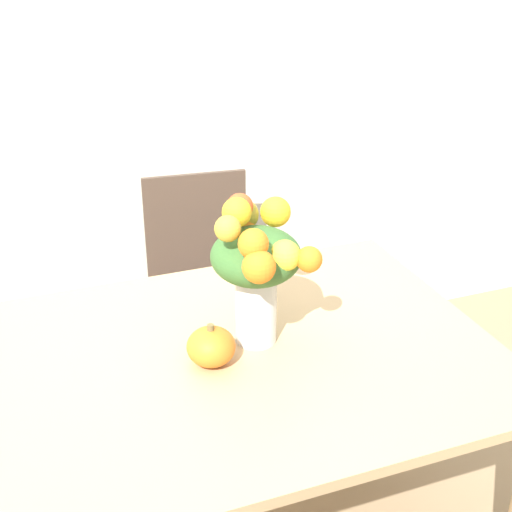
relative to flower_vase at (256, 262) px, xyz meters
The scene contains 5 objects.
wall_back 1.20m from the flower_vase, 94.26° to the left, with size 8.00×0.06×2.70m.
dining_table 0.34m from the flower_vase, 152.19° to the right, with size 1.39×1.01×0.76m.
flower_vase is the anchor object (origin of this frame).
pumpkin 0.24m from the flower_vase, 157.10° to the right, with size 0.13×0.13×0.12m.
dining_chair_near_window 0.97m from the flower_vase, 83.88° to the left, with size 0.46×0.46×0.91m.
Camera 1 is at (-0.49, -1.48, 1.82)m, focal length 50.00 mm.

